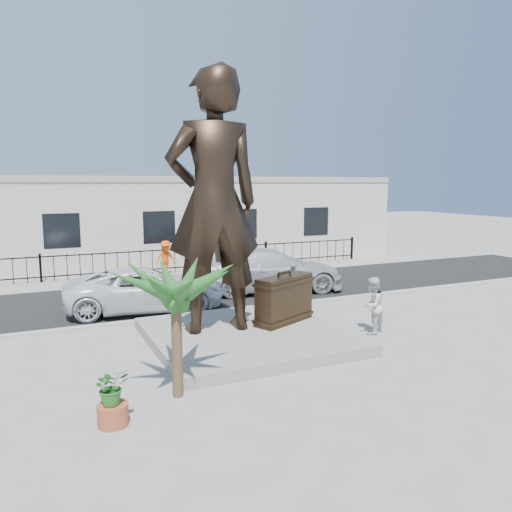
{
  "coord_description": "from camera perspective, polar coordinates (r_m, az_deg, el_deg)",
  "views": [
    {
      "loc": [
        -5.84,
        -10.8,
        4.36
      ],
      "look_at": [
        0.0,
        2.0,
        2.3
      ],
      "focal_mm": 35.0,
      "sensor_mm": 36.0,
      "label": 1
    }
  ],
  "objects": [
    {
      "name": "street",
      "position": [
        20.16,
        -7.12,
        -4.21
      ],
      "size": [
        40.0,
        7.0,
        0.01
      ],
      "primitive_type": "cube",
      "color": "black",
      "rests_on": "ground"
    },
    {
      "name": "suitcase",
      "position": [
        14.67,
        3.24,
        -4.97
      ],
      "size": [
        2.04,
        1.38,
        1.38
      ],
      "primitive_type": "cube",
      "rotation": [
        0.0,
        0.0,
        0.43
      ],
      "color": "#322415",
      "rests_on": "plinth"
    },
    {
      "name": "statue",
      "position": [
        13.57,
        -4.88,
        6.15
      ],
      "size": [
        2.68,
        1.85,
        7.1
      ],
      "primitive_type": "imported",
      "rotation": [
        0.0,
        0.0,
        3.08
      ],
      "color": "black",
      "rests_on": "plinth"
    },
    {
      "name": "car_silver",
      "position": [
        20.2,
        1.54,
        -1.59
      ],
      "size": [
        6.36,
        3.6,
        1.74
      ],
      "primitive_type": "imported",
      "rotation": [
        0.0,
        0.0,
        1.37
      ],
      "color": "#B4B6B9",
      "rests_on": "street"
    },
    {
      "name": "ground",
      "position": [
        13.03,
        3.73,
        -11.24
      ],
      "size": [
        100.0,
        100.0,
        0.0
      ],
      "primitive_type": "plane",
      "color": "#9E9991",
      "rests_on": "ground"
    },
    {
      "name": "fence",
      "position": [
        24.6,
        -10.51,
        -0.6
      ],
      "size": [
        22.0,
        0.1,
        1.2
      ],
      "primitive_type": "cube",
      "color": "black",
      "rests_on": "ground"
    },
    {
      "name": "shrub",
      "position": [
        9.62,
        -16.18,
        -14.13
      ],
      "size": [
        0.71,
        0.65,
        0.68
      ],
      "primitive_type": "imported",
      "rotation": [
        0.0,
        0.0,
        0.21
      ],
      "color": "#286922",
      "rests_on": "planter"
    },
    {
      "name": "plinth",
      "position": [
        14.05,
        -1.02,
        -9.1
      ],
      "size": [
        5.2,
        5.2,
        0.3
      ],
      "primitive_type": "cube",
      "color": "gray",
      "rests_on": "ground"
    },
    {
      "name": "building",
      "position": [
        28.49,
        -12.66,
        3.79
      ],
      "size": [
        28.0,
        7.0,
        4.4
      ],
      "primitive_type": "cube",
      "color": "silver",
      "rests_on": "ground"
    },
    {
      "name": "palm_tree",
      "position": [
        10.83,
        -8.89,
        -15.52
      ],
      "size": [
        1.8,
        1.8,
        3.2
      ],
      "primitive_type": null,
      "color": "#20541E",
      "rests_on": "ground"
    },
    {
      "name": "worker",
      "position": [
        24.04,
        -10.27,
        -0.22
      ],
      "size": [
        1.18,
        0.87,
        1.64
      ],
      "primitive_type": "imported",
      "rotation": [
        0.0,
        0.0,
        0.27
      ],
      "color": "#EE5A0C",
      "rests_on": "far_sidewalk"
    },
    {
      "name": "far_sidewalk",
      "position": [
        23.93,
        -10.0,
        -2.26
      ],
      "size": [
        40.0,
        2.5,
        0.02
      ],
      "primitive_type": "cube",
      "color": "#9E9991",
      "rests_on": "ground"
    },
    {
      "name": "tourist",
      "position": [
        14.96,
        13.14,
        -5.52
      ],
      "size": [
        1.01,
        0.93,
        1.67
      ],
      "primitive_type": "imported",
      "rotation": [
        0.0,
        0.0,
        3.6
      ],
      "color": "silver",
      "rests_on": "ground"
    },
    {
      "name": "curb",
      "position": [
        16.93,
        -3.54,
        -6.4
      ],
      "size": [
        40.0,
        0.25,
        0.12
      ],
      "primitive_type": "cube",
      "color": "#A5A399",
      "rests_on": "ground"
    },
    {
      "name": "car_white",
      "position": [
        17.55,
        -12.47,
        -3.73
      ],
      "size": [
        5.67,
        3.25,
        1.49
      ],
      "primitive_type": "imported",
      "rotation": [
        0.0,
        0.0,
        1.42
      ],
      "color": "white",
      "rests_on": "street"
    },
    {
      "name": "planter",
      "position": [
        9.84,
        -16.04,
        -17.04
      ],
      "size": [
        0.56,
        0.56,
        0.4
      ],
      "primitive_type": "cylinder",
      "color": "#A24B2A",
      "rests_on": "ground"
    }
  ]
}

